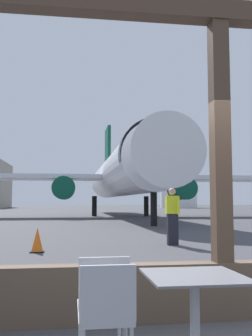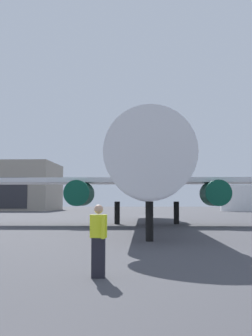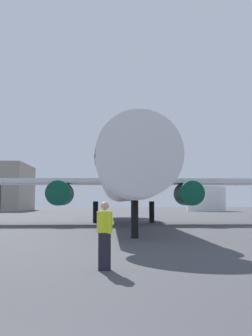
# 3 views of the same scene
# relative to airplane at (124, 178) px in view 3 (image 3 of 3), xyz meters

# --- Properties ---
(ground_plane) EXTENTS (220.00, 220.00, 0.00)m
(ground_plane) POSITION_rel_airplane_xyz_m (-2.70, 10.56, -3.73)
(ground_plane) COLOR #424247
(airplane) EXTENTS (29.49, 33.58, 10.66)m
(airplane) POSITION_rel_airplane_xyz_m (0.00, 0.00, 0.00)
(airplane) COLOR silver
(airplane) RESTS_ON ground
(ground_crew_worker) EXTENTS (0.40, 0.49, 1.74)m
(ground_crew_worker) POSITION_rel_airplane_xyz_m (-1.36, -22.11, -2.83)
(ground_crew_worker) COLOR black
(ground_crew_worker) RESTS_ON ground
(fuel_storage_tank) EXTENTS (7.94, 7.94, 4.91)m
(fuel_storage_tank) POSITION_rel_airplane_xyz_m (18.51, 48.20, -1.27)
(fuel_storage_tank) COLOR white
(fuel_storage_tank) RESTS_ON ground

